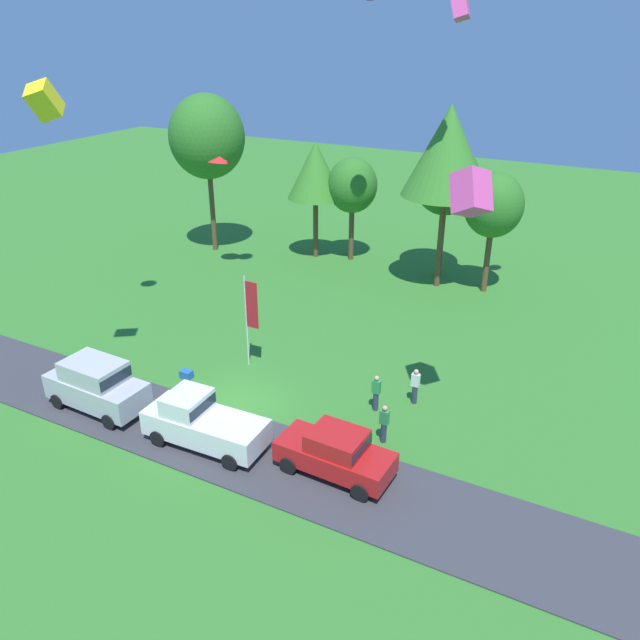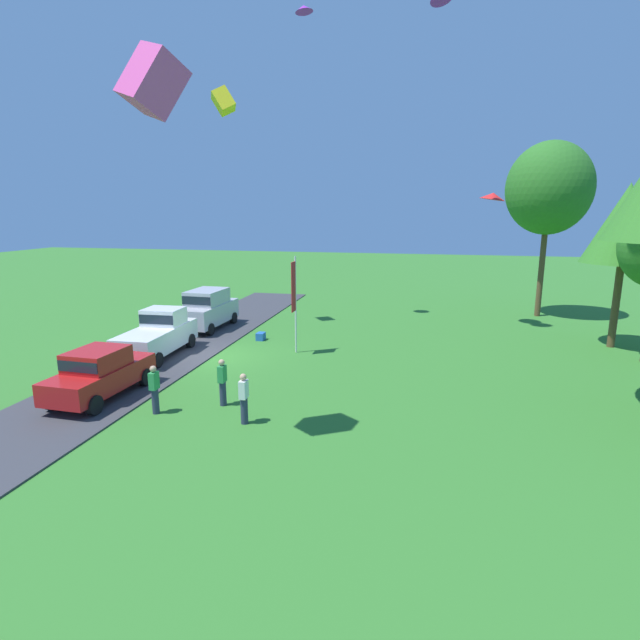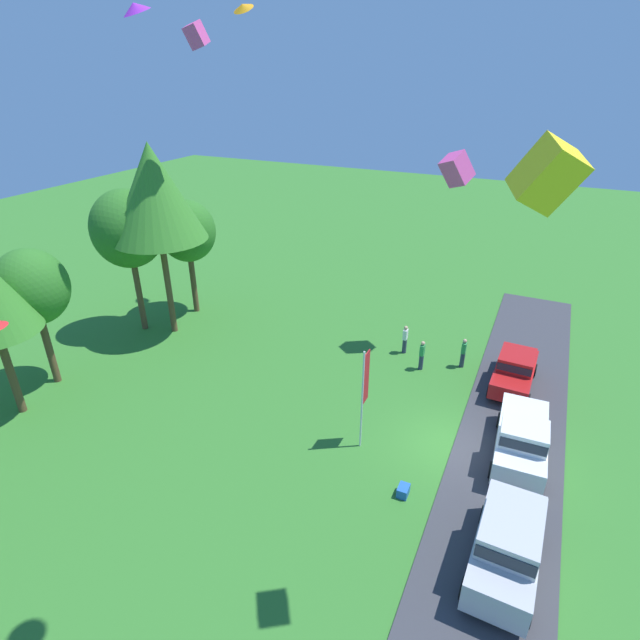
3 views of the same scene
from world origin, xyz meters
The scene contains 19 objects.
ground_plane centered at (0.00, 0.00, 0.00)m, with size 120.00×120.00×0.00m, color #337528.
pavement_strip centered at (0.00, -2.45, 0.03)m, with size 36.00×4.40×0.06m, color #38383D.
car_suv_far_end centered at (-5.16, -2.91, 1.30)m, with size 4.66×2.16×2.28m.
car_pickup_by_flagpole centered at (0.40, -2.85, 1.11)m, with size 5.07×2.19×2.14m.
car_sedan_near_entrance centered at (5.94, -2.03, 1.04)m, with size 4.46×2.08×1.84m.
person_watching_sky centered at (6.76, 0.67, 0.88)m, with size 0.36×0.24×1.71m.
person_on_lawn centered at (6.89, 3.95, 0.88)m, with size 0.36×0.24×1.71m.
person_beside_suv centered at (5.58, 2.64, 0.88)m, with size 0.36×0.24×1.71m.
tree_far_right centered at (-3.55, 19.52, 5.27)m, with size 3.40×3.40×7.18m.
tree_right_of_center centered at (2.94, 19.53, 6.37)m, with size 4.10×4.10×8.65m.
tree_far_left centered at (3.45, 17.63, 8.51)m, with size 5.30×5.30×11.18m.
tree_left_of_center centered at (6.35, 18.16, 5.48)m, with size 3.53×3.53×7.46m.
flag_banner centered at (-1.32, 3.41, 2.99)m, with size 0.71×0.08×4.72m.
cooler_box centered at (-3.46, 0.92, 0.20)m, with size 0.56×0.40×0.40m, color blue.
kite_delta_high_right centered at (0.04, 13.97, 16.68)m, with size 1.14×1.14×0.35m, color purple.
kite_delta_over_trees centered at (10.17, 15.53, 17.61)m, with size 1.18×1.18×0.27m, color orange.
kite_box_low_drifter centered at (-6.38, -1.93, 12.72)m, with size 0.85×0.85×1.19m, color yellow.
kite_box_trailing_tail centered at (8.80, 2.56, 10.04)m, with size 1.03×1.03×1.44m, color #EA4C9E.
kite_box_topmost centered at (4.37, 14.48, 15.95)m, with size 0.72×0.72×1.00m, color #EA4C9E.
Camera 3 is at (-17.47, -2.12, 14.63)m, focal length 28.00 mm.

